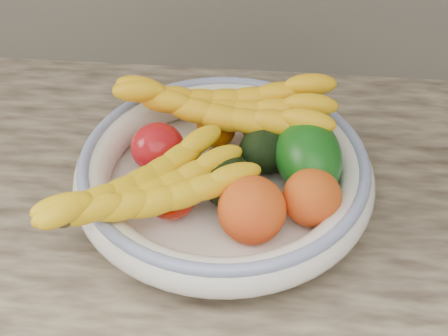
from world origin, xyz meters
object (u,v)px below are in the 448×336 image
fruit_bowl (224,175)px  banana_bunch_back (224,112)px  green_mango (308,156)px  banana_bunch_front (146,195)px

fruit_bowl → banana_bunch_back: (-0.01, 0.08, 0.04)m
green_mango → fruit_bowl: bearing=172.6°
banana_bunch_back → green_mango: bearing=-28.0°
green_mango → banana_bunch_front: size_ratio=0.44×
fruit_bowl → banana_bunch_front: 0.12m
green_mango → banana_bunch_front: 0.22m
banana_bunch_back → banana_bunch_front: 0.18m
fruit_bowl → green_mango: (0.11, 0.02, 0.03)m
banana_bunch_back → banana_bunch_front: size_ratio=1.10×
fruit_bowl → banana_bunch_back: banana_bunch_back is taller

